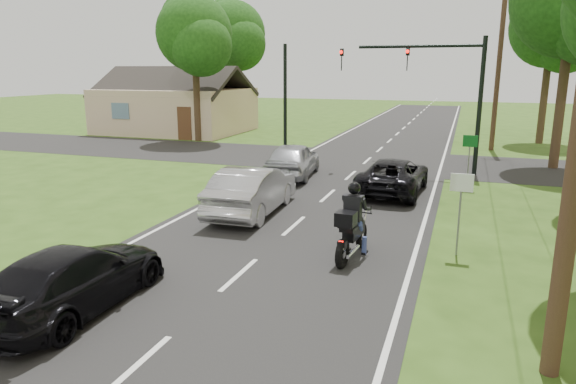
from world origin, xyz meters
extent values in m
plane|color=#2C4914|center=(0.00, 0.00, 0.00)|extent=(140.00, 140.00, 0.00)
cube|color=black|center=(0.00, 10.00, 0.01)|extent=(8.00, 100.00, 0.01)
cube|color=black|center=(0.00, 16.00, 0.01)|extent=(60.00, 7.00, 0.01)
torus|color=black|center=(2.29, 2.78, 0.34)|extent=(0.21, 0.70, 0.69)
torus|color=black|center=(2.14, 1.22, 0.34)|extent=(0.24, 0.76, 0.75)
cube|color=black|center=(2.22, 2.10, 0.66)|extent=(0.39, 1.01, 0.31)
sphere|color=black|center=(2.25, 2.36, 0.84)|extent=(0.35, 0.35, 0.35)
cube|color=black|center=(2.19, 1.74, 0.84)|extent=(0.41, 0.60, 0.10)
cube|color=#FF0C07|center=(2.12, 1.11, 0.68)|extent=(0.11, 0.04, 0.05)
cylinder|color=silver|center=(2.33, 1.52, 0.32)|extent=(0.17, 0.84, 0.09)
cylinder|color=black|center=(2.27, 2.57, 1.03)|extent=(0.65, 0.10, 0.04)
cube|color=black|center=(2.16, 1.43, 1.16)|extent=(0.50, 0.46, 0.33)
cube|color=black|center=(2.21, 1.95, 1.29)|extent=(0.44, 0.27, 0.62)
sphere|color=black|center=(2.21, 2.02, 1.78)|extent=(0.31, 0.31, 0.31)
cylinder|color=navy|center=(2.01, 2.31, 0.24)|extent=(0.14, 0.14, 0.47)
cylinder|color=navy|center=(2.47, 2.27, 0.24)|extent=(0.14, 0.14, 0.47)
imported|color=black|center=(2.22, 9.31, 0.68)|extent=(2.39, 4.86, 1.33)
imported|color=#AEAEB3|center=(-1.74, 4.90, 0.79)|extent=(1.86, 4.78, 1.55)
imported|color=#A8AAB0|center=(-2.33, 10.87, 0.78)|extent=(2.26, 4.64, 1.53)
imported|color=black|center=(-2.34, -2.60, 0.65)|extent=(1.85, 4.42, 1.28)
cylinder|color=black|center=(5.20, 14.00, 3.00)|extent=(0.20, 0.20, 6.00)
cylinder|color=black|center=(2.50, 14.00, 5.60)|extent=(5.40, 0.14, 0.14)
imported|color=black|center=(2.00, 14.00, 5.05)|extent=(0.16, 0.36, 1.00)
imported|color=black|center=(-1.00, 14.00, 5.05)|extent=(0.16, 0.36, 1.00)
sphere|color=#FF0C07|center=(2.00, 13.82, 5.38)|extent=(0.16, 0.16, 0.16)
sphere|color=#FF0C07|center=(-1.00, 13.82, 5.38)|extent=(0.16, 0.16, 0.16)
cylinder|color=black|center=(-5.20, 18.00, 3.00)|extent=(0.20, 0.20, 6.00)
cylinder|color=#4D3223|center=(6.20, 22.00, 5.00)|extent=(0.28, 0.28, 10.00)
cylinder|color=slate|center=(4.70, 3.00, 1.00)|extent=(0.05, 0.05, 2.00)
cube|color=silver|center=(4.70, 2.97, 1.90)|extent=(0.55, 0.04, 0.45)
cylinder|color=slate|center=(4.90, 11.00, 1.00)|extent=(0.05, 0.05, 2.00)
cube|color=#0C591E|center=(4.90, 10.97, 1.90)|extent=(0.55, 0.04, 0.45)
cylinder|color=#332316|center=(8.80, 17.00, 3.50)|extent=(0.44, 0.44, 7.00)
cylinder|color=#332316|center=(9.20, 26.00, 3.22)|extent=(0.44, 0.44, 6.44)
sphere|color=#15370F|center=(9.20, 26.00, 7.13)|extent=(4.95, 4.95, 4.95)
sphere|color=#15370F|center=(10.02, 25.34, 6.33)|extent=(3.96, 3.96, 3.96)
cylinder|color=#332316|center=(-12.00, 20.00, 3.08)|extent=(0.44, 0.44, 6.16)
sphere|color=#15370F|center=(-12.00, 20.00, 6.82)|extent=(4.80, 4.80, 4.80)
sphere|color=#15370F|center=(-11.20, 19.36, 6.05)|extent=(3.84, 3.84, 3.84)
cylinder|color=#332316|center=(-14.00, 30.00, 3.36)|extent=(0.44, 0.44, 6.72)
sphere|color=#15370F|center=(-14.00, 30.00, 7.44)|extent=(5.40, 5.40, 5.40)
sphere|color=#15370F|center=(-13.10, 29.28, 6.60)|extent=(4.32, 4.32, 4.32)
cube|color=tan|center=(-16.00, 24.00, 1.60)|extent=(10.00, 8.00, 3.20)
cube|color=black|center=(-16.00, 22.00, 3.70)|extent=(10.20, 4.00, 2.29)
cube|color=black|center=(-16.00, 26.00, 3.70)|extent=(10.20, 4.00, 2.29)
camera|label=1|loc=(4.67, -10.07, 4.62)|focal=32.00mm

